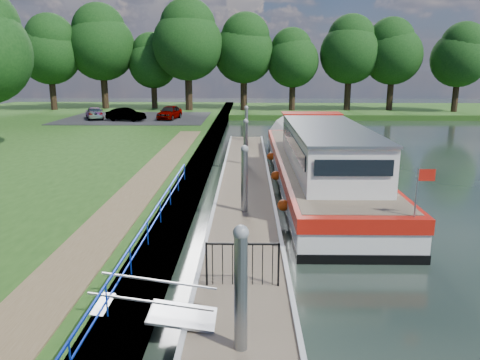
{
  "coord_description": "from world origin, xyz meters",
  "views": [
    {
      "loc": [
        0.12,
        -8.64,
        5.78
      ],
      "look_at": [
        -0.18,
        9.39,
        1.4
      ],
      "focal_mm": 35.0,
      "sensor_mm": 36.0,
      "label": 1
    }
  ],
  "objects_px": {
    "pontoon": "(245,187)",
    "car_c": "(95,113)",
    "car_b": "(126,114)",
    "barge": "(316,161)",
    "car_a": "(170,112)"
  },
  "relations": [
    {
      "from": "pontoon",
      "to": "car_c",
      "type": "height_order",
      "value": "car_c"
    },
    {
      "from": "car_c",
      "to": "car_b",
      "type": "bearing_deg",
      "value": 134.13
    },
    {
      "from": "pontoon",
      "to": "car_b",
      "type": "height_order",
      "value": "car_b"
    },
    {
      "from": "pontoon",
      "to": "car_c",
      "type": "bearing_deg",
      "value": 121.92
    },
    {
      "from": "pontoon",
      "to": "car_c",
      "type": "xyz_separation_m",
      "value": [
        -14.79,
        23.74,
        1.22
      ]
    },
    {
      "from": "barge",
      "to": "car_b",
      "type": "bearing_deg",
      "value": 126.3
    },
    {
      "from": "car_b",
      "to": "car_a",
      "type": "bearing_deg",
      "value": -56.28
    },
    {
      "from": "car_a",
      "to": "car_c",
      "type": "relative_size",
      "value": 1.0
    },
    {
      "from": "barge",
      "to": "pontoon",
      "type": "bearing_deg",
      "value": -152.73
    },
    {
      "from": "pontoon",
      "to": "car_a",
      "type": "bearing_deg",
      "value": 107.52
    },
    {
      "from": "car_b",
      "to": "barge",
      "type": "bearing_deg",
      "value": -131.16
    },
    {
      "from": "barge",
      "to": "car_c",
      "type": "height_order",
      "value": "barge"
    },
    {
      "from": "barge",
      "to": "car_c",
      "type": "xyz_separation_m",
      "value": [
        -18.38,
        21.88,
        0.31
      ]
    },
    {
      "from": "barge",
      "to": "car_b",
      "type": "height_order",
      "value": "barge"
    },
    {
      "from": "pontoon",
      "to": "car_b",
      "type": "distance_m",
      "value": 24.9
    }
  ]
}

